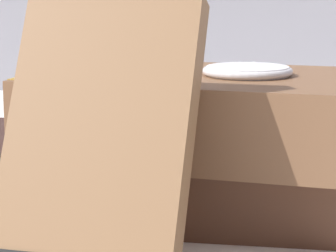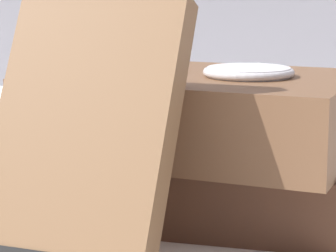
{
  "view_description": "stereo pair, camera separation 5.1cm",
  "coord_description": "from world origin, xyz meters",
  "px_view_note": "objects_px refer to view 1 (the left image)",
  "views": [
    {
      "loc": [
        0.13,
        -0.5,
        0.16
      ],
      "look_at": [
        -0.0,
        -0.02,
        0.06
      ],
      "focal_mm": 85.0,
      "sensor_mm": 36.0,
      "label": 1
    },
    {
      "loc": [
        0.18,
        -0.49,
        0.16
      ],
      "look_at": [
        -0.0,
        -0.02,
        0.06
      ],
      "focal_mm": 85.0,
      "sensor_mm": 36.0,
      "label": 2
    }
  ],
  "objects_px": {
    "pocket_watch": "(247,72)",
    "book_flat_top": "(188,111)",
    "reading_glasses": "(148,148)",
    "book_flat_bottom": "(174,177)",
    "book_leaning_front": "(98,144)"
  },
  "relations": [
    {
      "from": "pocket_watch",
      "to": "book_flat_top",
      "type": "bearing_deg",
      "value": 168.25
    },
    {
      "from": "pocket_watch",
      "to": "reading_glasses",
      "type": "distance_m",
      "value": 0.23
    },
    {
      "from": "book_flat_bottom",
      "to": "book_flat_top",
      "type": "relative_size",
      "value": 1.11
    },
    {
      "from": "book_flat_bottom",
      "to": "reading_glasses",
      "type": "bearing_deg",
      "value": 106.83
    },
    {
      "from": "book_flat_bottom",
      "to": "book_leaning_front",
      "type": "distance_m",
      "value": 0.13
    },
    {
      "from": "book_flat_bottom",
      "to": "pocket_watch",
      "type": "relative_size",
      "value": 3.79
    },
    {
      "from": "book_flat_bottom",
      "to": "reading_glasses",
      "type": "xyz_separation_m",
      "value": [
        -0.07,
        0.17,
        -0.02
      ]
    },
    {
      "from": "book_flat_top",
      "to": "pocket_watch",
      "type": "height_order",
      "value": "pocket_watch"
    },
    {
      "from": "book_flat_bottom",
      "to": "book_flat_top",
      "type": "distance_m",
      "value": 0.05
    },
    {
      "from": "pocket_watch",
      "to": "book_leaning_front",
      "type": "bearing_deg",
      "value": -118.25
    },
    {
      "from": "book_leaning_front",
      "to": "book_flat_top",
      "type": "bearing_deg",
      "value": 80.81
    },
    {
      "from": "book_flat_bottom",
      "to": "book_flat_top",
      "type": "height_order",
      "value": "book_flat_top"
    },
    {
      "from": "book_flat_top",
      "to": "book_flat_bottom",
      "type": "bearing_deg",
      "value": 169.29
    },
    {
      "from": "book_flat_top",
      "to": "book_leaning_front",
      "type": "xyz_separation_m",
      "value": [
        -0.02,
        -0.12,
        0.0
      ]
    },
    {
      "from": "book_flat_bottom",
      "to": "reading_glasses",
      "type": "distance_m",
      "value": 0.18
    }
  ]
}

